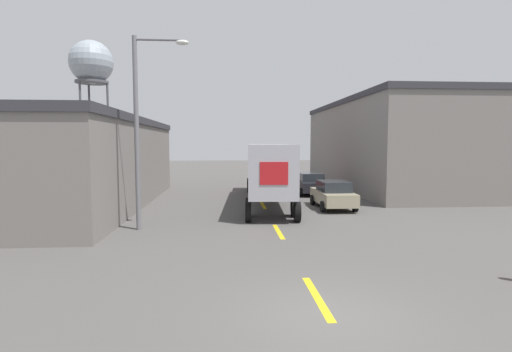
# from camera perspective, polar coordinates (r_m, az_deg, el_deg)

# --- Properties ---
(ground_plane) EXTENTS (160.00, 160.00, 0.00)m
(ground_plane) POSITION_cam_1_polar(r_m,az_deg,el_deg) (9.29, 10.30, -19.14)
(ground_plane) COLOR #4C4947
(road_centerline) EXTENTS (0.20, 17.42, 0.01)m
(road_centerline) POSITION_cam_1_polar(r_m,az_deg,el_deg) (17.16, 3.22, -7.92)
(road_centerline) COLOR gold
(road_centerline) RESTS_ON ground_plane
(warehouse_left) EXTENTS (13.69, 19.99, 5.25)m
(warehouse_left) POSITION_cam_1_polar(r_m,az_deg,el_deg) (27.13, -29.55, 1.72)
(warehouse_left) COLOR slate
(warehouse_left) RESTS_ON ground_plane
(warehouse_right) EXTENTS (12.16, 21.40, 7.27)m
(warehouse_right) POSITION_cam_1_polar(r_m,az_deg,el_deg) (36.28, 20.63, 4.21)
(warehouse_right) COLOR slate
(warehouse_right) RESTS_ON ground_plane
(semi_truck) EXTENTS (3.42, 14.85, 3.69)m
(semi_truck) POSITION_cam_1_polar(r_m,az_deg,el_deg) (25.42, 1.58, 1.35)
(semi_truck) COLOR #B21919
(semi_truck) RESTS_ON ground_plane
(parked_car_right_mid) EXTENTS (2.01, 4.21, 1.58)m
(parked_car_right_mid) POSITION_cam_1_polar(r_m,az_deg,el_deg) (23.49, 10.96, -2.59)
(parked_car_right_mid) COLOR tan
(parked_car_right_mid) RESTS_ON ground_plane
(parked_car_right_far) EXTENTS (2.01, 4.21, 1.58)m
(parked_car_right_far) POSITION_cam_1_polar(r_m,az_deg,el_deg) (29.69, 7.73, -1.04)
(parked_car_right_far) COLOR black
(parked_car_right_far) RESTS_ON ground_plane
(water_tower) EXTENTS (5.55, 5.55, 17.05)m
(water_tower) POSITION_cam_1_polar(r_m,az_deg,el_deg) (57.88, -22.47, 14.60)
(water_tower) COLOR #47474C
(water_tower) RESTS_ON ground_plane
(street_lamp) EXTENTS (2.37, 0.32, 8.25)m
(street_lamp) POSITION_cam_1_polar(r_m,az_deg,el_deg) (17.85, -15.91, 7.76)
(street_lamp) COLOR slate
(street_lamp) RESTS_ON ground_plane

